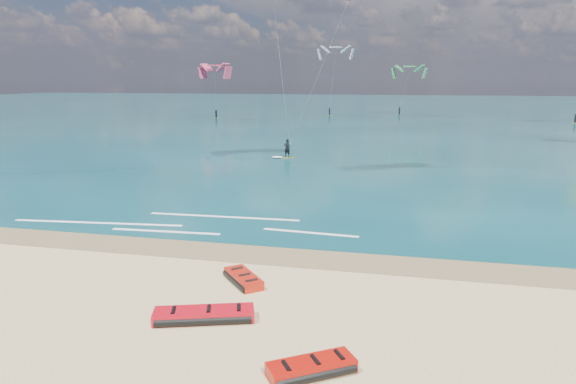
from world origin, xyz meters
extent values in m
plane|color=tan|center=(0.00, 40.00, 0.00)|extent=(320.00, 320.00, 0.00)
cube|color=brown|center=(0.00, 3.00, 0.00)|extent=(320.00, 2.40, 0.01)
cube|color=#0B393D|center=(0.00, 104.00, 0.02)|extent=(320.00, 200.00, 0.04)
cube|color=yellow|center=(-1.85, 28.60, 0.07)|extent=(1.30, 0.93, 0.06)
imported|color=black|center=(-1.85, 28.60, 0.92)|extent=(0.73, 0.69, 1.67)
cylinder|color=black|center=(-1.57, 28.32, 1.16)|extent=(0.47, 0.27, 0.04)
cube|color=white|center=(-2.46, 5.00, 0.04)|extent=(5.37, 0.53, 0.01)
cube|color=white|center=(4.28, 6.30, 0.04)|extent=(4.59, 0.57, 0.01)
cube|color=white|center=(-6.46, 5.63, 0.04)|extent=(8.78, 1.11, 0.01)
cube|color=white|center=(-0.66, 8.10, 0.04)|extent=(8.07, 0.53, 0.01)
camera|label=1|loc=(8.28, -16.48, 7.18)|focal=32.00mm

